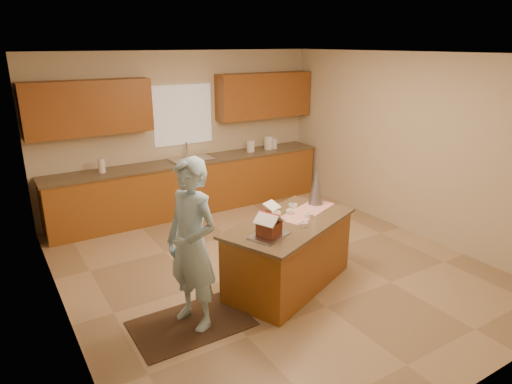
% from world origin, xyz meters
% --- Properties ---
extents(floor, '(5.50, 5.50, 0.00)m').
position_xyz_m(floor, '(0.00, 0.00, 0.00)').
color(floor, tan).
rests_on(floor, ground).
extents(ceiling, '(5.50, 5.50, 0.00)m').
position_xyz_m(ceiling, '(0.00, 0.00, 2.70)').
color(ceiling, silver).
rests_on(ceiling, floor).
extents(wall_back, '(5.50, 5.50, 0.00)m').
position_xyz_m(wall_back, '(0.00, 2.75, 1.35)').
color(wall_back, beige).
rests_on(wall_back, floor).
extents(wall_front, '(5.50, 5.50, 0.00)m').
position_xyz_m(wall_front, '(0.00, -2.75, 1.35)').
color(wall_front, beige).
rests_on(wall_front, floor).
extents(wall_left, '(5.50, 5.50, 0.00)m').
position_xyz_m(wall_left, '(-2.50, 0.00, 1.35)').
color(wall_left, beige).
rests_on(wall_left, floor).
extents(wall_right, '(5.50, 5.50, 0.00)m').
position_xyz_m(wall_right, '(2.50, 0.00, 1.35)').
color(wall_right, beige).
rests_on(wall_right, floor).
extents(stone_accent, '(0.00, 2.50, 2.50)m').
position_xyz_m(stone_accent, '(-2.48, -0.80, 1.25)').
color(stone_accent, gray).
rests_on(stone_accent, wall_left).
extents(window_curtain, '(1.05, 0.03, 1.00)m').
position_xyz_m(window_curtain, '(0.00, 2.72, 1.65)').
color(window_curtain, white).
rests_on(window_curtain, wall_back).
extents(back_counter_base, '(4.80, 0.60, 0.88)m').
position_xyz_m(back_counter_base, '(0.00, 2.45, 0.44)').
color(back_counter_base, brown).
rests_on(back_counter_base, floor).
extents(back_counter_top, '(4.85, 0.63, 0.04)m').
position_xyz_m(back_counter_top, '(0.00, 2.45, 0.90)').
color(back_counter_top, brown).
rests_on(back_counter_top, back_counter_base).
extents(upper_cabinet_left, '(1.85, 0.35, 0.80)m').
position_xyz_m(upper_cabinet_left, '(-1.55, 2.57, 1.90)').
color(upper_cabinet_left, '#975120').
rests_on(upper_cabinet_left, wall_back).
extents(upper_cabinet_right, '(1.85, 0.35, 0.80)m').
position_xyz_m(upper_cabinet_right, '(1.55, 2.57, 1.90)').
color(upper_cabinet_right, '#975120').
rests_on(upper_cabinet_right, wall_back).
extents(sink, '(0.70, 0.45, 0.12)m').
position_xyz_m(sink, '(0.00, 2.45, 0.89)').
color(sink, silver).
rests_on(sink, back_counter_top).
extents(faucet, '(0.03, 0.03, 0.28)m').
position_xyz_m(faucet, '(0.00, 2.63, 1.06)').
color(faucet, silver).
rests_on(faucet, back_counter_top).
extents(island_base, '(1.81, 1.37, 0.79)m').
position_xyz_m(island_base, '(-0.07, -0.50, 0.40)').
color(island_base, brown).
rests_on(island_base, floor).
extents(island_top, '(1.91, 1.46, 0.04)m').
position_xyz_m(island_top, '(-0.07, -0.50, 0.81)').
color(island_top, brown).
rests_on(island_top, island_base).
extents(table_runner, '(0.96, 0.64, 0.01)m').
position_xyz_m(table_runner, '(0.30, -0.35, 0.83)').
color(table_runner, '#AF1B0C').
rests_on(table_runner, island_top).
extents(baking_tray, '(0.50, 0.44, 0.02)m').
position_xyz_m(baking_tray, '(-0.51, -0.73, 0.84)').
color(baking_tray, silver).
rests_on(baking_tray, island_top).
extents(cookbook, '(0.24, 0.22, 0.09)m').
position_xyz_m(cookbook, '(-0.08, -0.13, 0.91)').
color(cookbook, white).
rests_on(cookbook, island_top).
extents(tinsel_tree, '(0.26, 0.26, 0.50)m').
position_xyz_m(tinsel_tree, '(0.56, -0.19, 1.08)').
color(tinsel_tree, '#AFAEBA').
rests_on(tinsel_tree, island_top).
extents(rug, '(1.21, 0.79, 0.01)m').
position_xyz_m(rug, '(-1.42, -0.64, 0.01)').
color(rug, black).
rests_on(rug, floor).
extents(boy, '(0.61, 0.75, 1.78)m').
position_xyz_m(boy, '(-1.37, -0.64, 0.90)').
color(boy, '#A9DAF0').
rests_on(boy, rug).
extents(canister_a, '(0.15, 0.15, 0.20)m').
position_xyz_m(canister_a, '(1.18, 2.45, 1.02)').
color(canister_a, white).
rests_on(canister_a, back_counter_top).
extents(canister_b, '(0.17, 0.17, 0.24)m').
position_xyz_m(canister_b, '(1.58, 2.45, 1.04)').
color(canister_b, white).
rests_on(canister_b, back_counter_top).
extents(canister_c, '(0.13, 0.13, 0.18)m').
position_xyz_m(canister_c, '(1.69, 2.45, 1.01)').
color(canister_c, white).
rests_on(canister_c, back_counter_top).
extents(paper_towel, '(0.10, 0.10, 0.22)m').
position_xyz_m(paper_towel, '(-1.48, 2.45, 1.03)').
color(paper_towel, white).
rests_on(paper_towel, back_counter_top).
extents(gingerbread_house, '(0.32, 0.33, 0.25)m').
position_xyz_m(gingerbread_house, '(-0.51, -0.73, 0.95)').
color(gingerbread_house, maroon).
rests_on(gingerbread_house, baking_tray).
extents(candy_bowls, '(0.70, 0.65, 0.05)m').
position_xyz_m(candy_bowls, '(0.00, -0.39, 0.86)').
color(candy_bowls, pink).
rests_on(candy_bowls, island_top).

